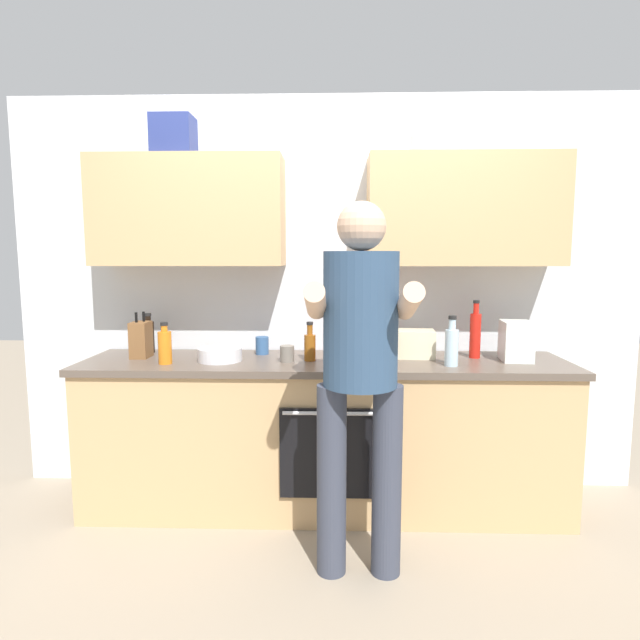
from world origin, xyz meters
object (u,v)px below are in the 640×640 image
object	(u,v)px
bottle_soy	(149,336)
mixing_bowl	(220,354)
cup_tea	(262,345)
grocery_bag_rice	(413,344)
person_standing	(360,360)
bottle_water	(452,345)
grocery_bag_produce	(516,341)
bottle_hotsauce	(475,334)
bottle_wine	(390,345)
cup_stoneware	(287,354)
bottle_syrup	(310,346)
knife_block	(141,340)
bottle_juice	(165,346)
grocery_bag_crisps	(355,342)

from	to	relation	value
bottle_soy	mixing_bowl	bearing A→B (deg)	-25.69
bottle_soy	cup_tea	xyz separation A→B (m)	(0.72, -0.03, -0.05)
grocery_bag_rice	person_standing	bearing A→B (deg)	-114.42
bottle_water	grocery_bag_produce	size ratio (longest dim) A/B	1.22
bottle_hotsauce	bottle_soy	size ratio (longest dim) A/B	1.38
bottle_wine	cup_tea	distance (m)	0.80
bottle_hotsauce	cup_tea	xyz separation A→B (m)	(-1.29, 0.08, -0.09)
person_standing	cup_tea	xyz separation A→B (m)	(-0.57, 0.85, -0.09)
bottle_hotsauce	mixing_bowl	bearing A→B (deg)	-174.81
mixing_bowl	grocery_bag_produce	distance (m)	1.73
bottle_wine	bottle_soy	size ratio (longest dim) A/B	1.01
bottle_hotsauce	bottle_soy	bearing A→B (deg)	176.99
cup_stoneware	bottle_wine	bearing A→B (deg)	0.20
bottle_syrup	knife_block	world-z (taller)	knife_block
bottle_wine	cup_tea	bearing A→B (deg)	163.76
bottle_syrup	bottle_wine	bearing A→B (deg)	-3.80
bottle_wine	mixing_bowl	size ratio (longest dim) A/B	0.99
bottle_juice	bottle_soy	bearing A→B (deg)	122.38
bottle_soy	knife_block	world-z (taller)	knife_block
cup_tea	bottle_syrup	bearing A→B (deg)	-32.19
bottle_wine	bottle_hotsauce	distance (m)	0.55
cup_tea	knife_block	size ratio (longest dim) A/B	0.40
person_standing	bottle_juice	bearing A→B (deg)	153.37
grocery_bag_crisps	grocery_bag_produce	distance (m)	0.94
grocery_bag_produce	grocery_bag_rice	bearing A→B (deg)	172.06
person_standing	knife_block	distance (m)	1.47
bottle_wine	knife_block	xyz separation A→B (m)	(-1.48, 0.10, 0.01)
knife_block	grocery_bag_rice	world-z (taller)	knife_block
bottle_syrup	cup_stoneware	distance (m)	0.14
grocery_bag_produce	bottle_wine	bearing A→B (deg)	-174.31
bottle_hotsauce	bottle_syrup	xyz separation A→B (m)	(-0.99, -0.12, -0.06)
bottle_hotsauce	cup_tea	bearing A→B (deg)	176.61
mixing_bowl	knife_block	world-z (taller)	knife_block
bottle_hotsauce	bottle_syrup	distance (m)	0.99
cup_stoneware	grocery_bag_produce	distance (m)	1.34
bottle_juice	mixing_bowl	distance (m)	0.31
cup_tea	grocery_bag_produce	bearing A→B (deg)	-5.68
bottle_wine	grocery_bag_crisps	distance (m)	0.22
grocery_bag_crisps	grocery_bag_produce	size ratio (longest dim) A/B	0.98
bottle_wine	person_standing	bearing A→B (deg)	-107.62
bottle_juice	mixing_bowl	xyz separation A→B (m)	(0.29, 0.09, -0.06)
bottle_juice	bottle_hotsauce	bearing A→B (deg)	7.31
cup_stoneware	knife_block	distance (m)	0.90
knife_block	grocery_bag_crisps	distance (m)	1.29
bottle_wine	cup_stoneware	xyz separation A→B (m)	(-0.59, -0.00, -0.05)
person_standing	cup_tea	world-z (taller)	person_standing
bottle_water	bottle_hotsauce	distance (m)	0.30
bottle_water	cup_tea	size ratio (longest dim) A/B	2.58
person_standing	cup_tea	size ratio (longest dim) A/B	16.08
bottle_water	bottle_juice	size ratio (longest dim) A/B	1.18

